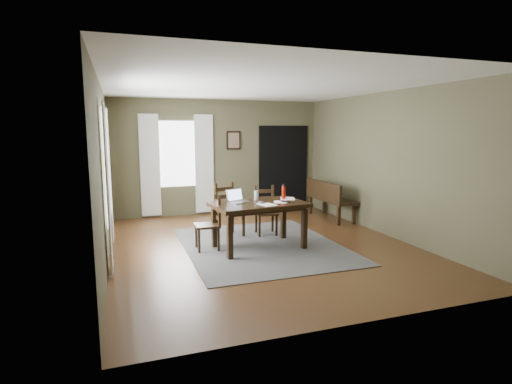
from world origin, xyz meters
name	(u,v)px	position (x,y,z in m)	size (l,w,h in m)	color
ground	(262,246)	(0.00, 0.00, -0.01)	(5.00, 6.00, 0.01)	#492C16
room_shell	(262,141)	(0.00, 0.00, 1.80)	(5.02, 6.02, 2.71)	#4D4B32
rug	(262,245)	(0.00, 0.00, 0.01)	(2.60, 3.20, 0.01)	#424242
dining_table	(259,208)	(-0.09, -0.12, 0.69)	(1.64, 1.09, 0.77)	black
chair_end	(210,224)	(-0.89, 0.06, 0.45)	(0.41, 0.41, 0.91)	black
chair_back_left	(229,210)	(-0.37, 0.83, 0.49)	(0.56, 0.56, 0.99)	black
chair_back_right	(266,211)	(0.34, 0.73, 0.45)	(0.45, 0.46, 0.92)	black
bench	(328,197)	(2.14, 1.52, 0.51)	(0.49, 1.52, 0.86)	black
laptop	(237,199)	(-0.42, 0.05, 0.84)	(0.40, 0.37, 0.23)	#B7B7BC
computer_mouse	(261,202)	(-0.08, -0.18, 0.80)	(0.05, 0.09, 0.03)	#3F3F42
tv_remote	(285,202)	(0.34, -0.22, 0.79)	(0.05, 0.17, 0.02)	black
drinking_glass	(256,195)	(-0.04, 0.16, 0.87)	(0.07, 0.07, 0.16)	silver
water_bottle	(284,192)	(0.45, 0.10, 0.90)	(0.09, 0.09, 0.26)	#B01C0D
paper_b	(280,202)	(0.27, -0.18, 0.79)	(0.21, 0.27, 0.00)	white
paper_d	(287,199)	(0.52, 0.09, 0.79)	(0.25, 0.32, 0.00)	white
paper_e	(267,205)	(-0.03, -0.34, 0.79)	(0.24, 0.31, 0.00)	white
window_left	(106,165)	(-2.47, 0.20, 1.45)	(0.01, 1.30, 1.70)	white
window_back	(177,154)	(-1.00, 2.97, 1.45)	(1.00, 0.01, 1.50)	white
curtain_left_near	(108,189)	(-2.44, -0.62, 1.20)	(0.03, 0.48, 2.30)	silver
curtain_left_far	(110,176)	(-2.44, 1.02, 1.20)	(0.03, 0.48, 2.30)	silver
curtain_back_left	(150,166)	(-1.62, 2.94, 1.20)	(0.44, 0.03, 2.30)	silver
curtain_back_right	(204,164)	(-0.38, 2.94, 1.20)	(0.44, 0.03, 2.30)	silver
framed_picture	(234,140)	(0.35, 2.97, 1.75)	(0.34, 0.03, 0.44)	black
doorway_back	(283,168)	(1.65, 2.97, 1.05)	(1.30, 0.03, 2.10)	black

